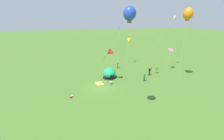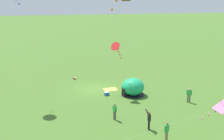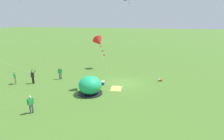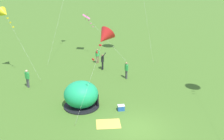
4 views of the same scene
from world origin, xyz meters
TOP-DOWN VIEW (x-y plane):
  - ground_plane at (0.00, 0.00)m, footprint 300.00×300.00m
  - popup_tent at (-4.13, 3.11)m, footprint 2.81×2.81m
  - picnic_blanket at (-1.92, 0.54)m, footprint 1.83×1.47m
  - cooler_box at (-1.00, 2.52)m, footprint 0.59×0.46m
  - person_arms_raised at (-2.91, 11.69)m, footprint 0.53×0.67m
  - person_watching_sky at (-9.57, 6.74)m, footprint 0.48×0.42m
  - person_far_back at (-3.62, 13.86)m, footprint 0.50×0.41m
  - person_with_toddler at (-0.39, 9.12)m, footprint 0.36×0.56m
  - kite_yellow at (-12.57, 10.72)m, footprint 4.58×3.30m
  - kite_pink at (-5.15, 18.11)m, footprint 5.92×5.66m
  - kite_red at (-2.24, 2.56)m, footprint 2.95×3.20m

SIDE VIEW (x-z plane):
  - ground_plane at x=0.00m, z-range 0.00..0.00m
  - picnic_blanket at x=-1.92m, z-range 0.00..0.01m
  - cooler_box at x=-1.00m, z-range 0.00..0.44m
  - person_watching_sky at x=-9.57m, z-range 0.10..1.82m
  - person_far_back at x=-3.62m, z-range 0.10..1.82m
  - person_with_toddler at x=-0.39m, z-range 0.10..1.82m
  - popup_tent at x=-4.13m, z-range -0.05..2.05m
  - person_arms_raised at x=-2.91m, z-range 0.05..1.94m
  - kite_pink at x=-5.15m, z-range 2.02..7.24m
  - kite_red at x=-2.24m, z-range 2.50..9.01m
  - kite_yellow at x=-12.57m, z-range 2.81..9.69m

